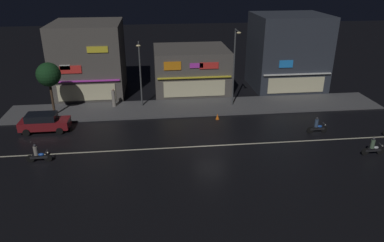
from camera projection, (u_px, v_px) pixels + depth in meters
The scene contains 15 objects.
ground_plane at pixel (211, 146), 30.04m from camera, with size 140.00×140.00×0.00m, color black.
lane_divider_stripe at pixel (211, 146), 30.04m from camera, with size 36.98×0.16×0.01m, color beige.
sidewalk_far at pixel (197, 107), 38.13m from camera, with size 38.92×5.01×0.14m, color #4C4C4F.
storefront_left_block at pixel (90, 58), 41.45m from camera, with size 7.60×8.49×8.10m.
storefront_center_block at pixel (191, 69), 42.80m from camera, with size 8.55×7.51×5.06m.
storefront_right_block at pixel (288, 52), 43.27m from camera, with size 8.27×7.44×8.71m.
streetlamp_west at pixel (140, 69), 36.61m from camera, with size 0.44×1.64×6.82m.
streetlamp_mid at pixel (235, 62), 36.59m from camera, with size 0.44×1.64×8.00m.
pedestrian_on_sidewalk at pixel (114, 98), 37.85m from camera, with size 0.40×0.40×1.95m.
street_tree at pixel (49, 75), 34.46m from camera, with size 2.30×2.30×5.27m.
parked_car_near_kerb at pixel (44, 122), 32.45m from camera, with size 4.30×1.98×1.67m.
motorcycle_lead at pixel (373, 148), 28.39m from camera, with size 1.90×0.60×1.52m.
motorcycle_opposite_lane at pixel (317, 126), 32.15m from camera, with size 1.90×0.60×1.52m.
motorcycle_trailing_far at pixel (38, 155), 27.34m from camera, with size 1.90×0.60×1.52m.
traffic_cone at pixel (217, 117), 35.21m from camera, with size 0.36×0.36×0.55m, color orange.
Camera 1 is at (-4.58, -26.45, 13.74)m, focal length 33.77 mm.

